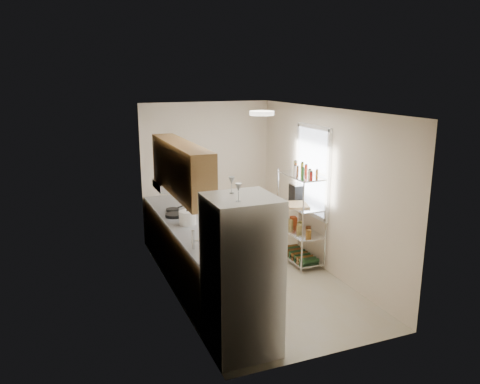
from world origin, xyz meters
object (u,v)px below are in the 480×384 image
at_px(rice_cooker, 188,218).
at_px(frying_pan_large, 174,215).
at_px(cutting_board, 297,205).
at_px(espresso_machine, 296,192).
at_px(refrigerator, 241,275).

xyz_separation_m(rice_cooker, frying_pan_large, (-0.09, 0.46, -0.08)).
distance_m(rice_cooker, cutting_board, 1.83).
xyz_separation_m(rice_cooker, espresso_machine, (1.98, 0.28, 0.15)).
relative_size(cutting_board, espresso_machine, 1.50).
xyz_separation_m(refrigerator, rice_cooker, (-0.05, 2.02, 0.10)).
bearing_deg(frying_pan_large, refrigerator, -65.54).
bearing_deg(rice_cooker, espresso_machine, 8.09).
height_order(rice_cooker, espresso_machine, espresso_machine).
height_order(cutting_board, espresso_machine, espresso_machine).
bearing_deg(rice_cooker, refrigerator, -88.65).
distance_m(refrigerator, rice_cooker, 2.02).
xyz_separation_m(cutting_board, espresso_machine, (0.15, 0.33, 0.13)).
distance_m(cutting_board, espresso_machine, 0.38).
bearing_deg(refrigerator, rice_cooker, 91.35).
bearing_deg(cutting_board, rice_cooker, 178.58).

